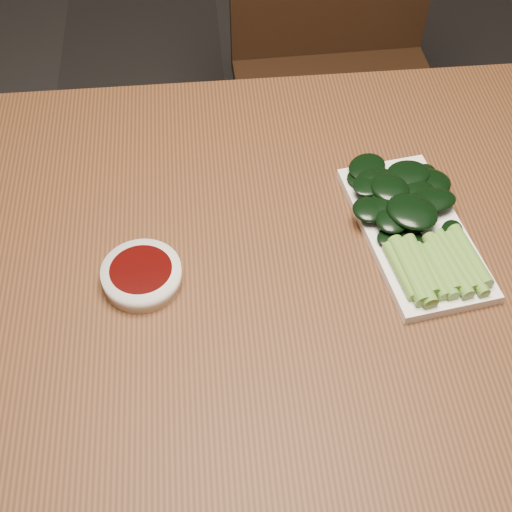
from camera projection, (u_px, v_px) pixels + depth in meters
name	position (u px, v px, depth m)	size (l,w,h in m)	color
ground	(269.00, 489.00, 1.50)	(6.00, 6.00, 0.00)	#282626
table	(276.00, 301.00, 0.98)	(1.40, 0.80, 0.75)	#4D2B16
chair_far	(338.00, 70.00, 1.62)	(0.48, 0.48, 0.89)	black
sauce_bowl	(142.00, 275.00, 0.90)	(0.10, 0.10, 0.03)	white
serving_plate	(414.00, 232.00, 0.95)	(0.17, 0.28, 0.01)	white
gai_lan	(413.00, 221.00, 0.94)	(0.16, 0.28, 0.03)	#5D8D30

